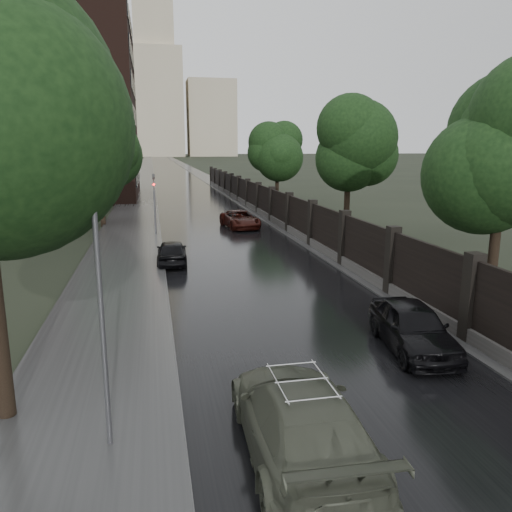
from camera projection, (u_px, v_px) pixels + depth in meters
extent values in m
plane|color=black|center=(409.00, 462.00, 9.16)|extent=(800.00, 800.00, 0.00)
cube|color=black|center=(163.00, 162.00, 190.88)|extent=(8.00, 420.00, 0.02)
cube|color=#2D2D2D|center=(147.00, 162.00, 189.67)|extent=(4.00, 420.00, 0.16)
cube|color=#2D2D2D|center=(177.00, 162.00, 191.96)|extent=(3.00, 420.00, 0.08)
cube|color=#383533|center=(266.00, 215.00, 40.63)|extent=(0.40, 75.00, 0.50)
cube|color=black|center=(266.00, 199.00, 40.36)|extent=(0.15, 75.00, 2.00)
cube|color=black|center=(211.00, 175.00, 76.73)|extent=(0.45, 0.45, 2.70)
cylinder|color=black|center=(101.00, 186.00, 35.64)|extent=(0.36, 0.36, 5.85)
sphere|color=black|center=(99.00, 153.00, 35.14)|extent=(4.25, 4.25, 4.25)
cylinder|color=black|center=(496.00, 231.00, 17.71)|extent=(0.36, 0.36, 5.53)
sphere|color=black|center=(503.00, 168.00, 17.23)|extent=(4.08, 4.08, 4.08)
cylinder|color=black|center=(347.00, 194.00, 31.10)|extent=(0.36, 0.36, 5.53)
sphere|color=black|center=(349.00, 158.00, 30.62)|extent=(4.08, 4.08, 4.08)
cylinder|color=black|center=(277.00, 177.00, 48.31)|extent=(0.36, 0.36, 5.53)
sphere|color=black|center=(277.00, 154.00, 47.84)|extent=(4.08, 4.08, 4.08)
cylinder|color=#59595E|center=(102.00, 327.00, 8.99)|extent=(0.10, 0.10, 5.00)
cube|color=#59595E|center=(92.00, 185.00, 8.44)|extent=(0.25, 0.12, 0.12)
cylinder|color=#59595E|center=(155.00, 213.00, 31.90)|extent=(0.12, 0.12, 3.00)
imported|color=#59595E|center=(154.00, 182.00, 31.47)|extent=(0.16, 0.20, 1.00)
sphere|color=#FF0C0C|center=(154.00, 184.00, 31.36)|extent=(0.14, 0.14, 0.14)
cube|color=black|center=(19.00, 105.00, 53.18)|extent=(24.00, 18.00, 20.00)
cube|color=tan|center=(100.00, 117.00, 285.02)|extent=(28.00, 22.00, 44.00)
cube|color=tan|center=(211.00, 119.00, 297.70)|extent=(28.00, 22.00, 44.00)
cube|color=tan|center=(156.00, 104.00, 289.65)|extent=(30.00, 30.00, 60.00)
cube|color=tan|center=(153.00, 30.00, 281.07)|extent=(22.00, 22.00, 40.00)
imported|color=#474A3B|center=(301.00, 421.00, 9.17)|extent=(2.26, 5.24, 1.50)
imported|color=black|center=(172.00, 252.00, 24.51)|extent=(1.57, 3.63, 1.22)
imported|color=black|center=(413.00, 327.00, 14.11)|extent=(2.13, 4.22, 1.38)
imported|color=black|center=(240.00, 219.00, 35.47)|extent=(2.58, 4.71, 1.25)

